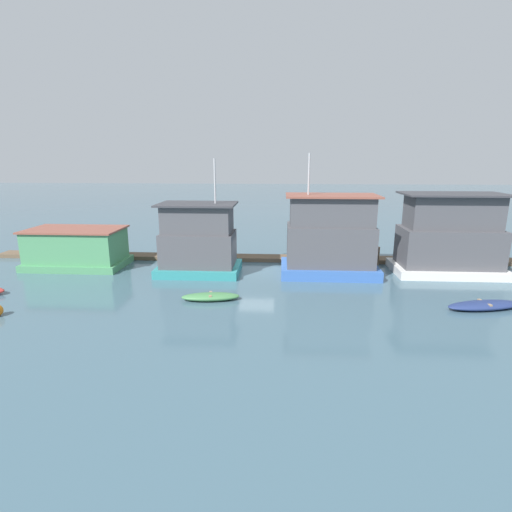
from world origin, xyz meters
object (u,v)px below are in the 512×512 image
at_px(houseboat_teal, 199,241).
at_px(mooring_post_centre, 377,256).
at_px(houseboat_white, 449,238).
at_px(houseboat_blue, 330,238).
at_px(dinghy_navy, 484,305).
at_px(houseboat_green, 77,248).
at_px(dinghy_green, 211,297).

bearing_deg(houseboat_teal, mooring_post_centre, 12.59).
bearing_deg(mooring_post_centre, houseboat_white, -23.71).
bearing_deg(houseboat_blue, mooring_post_centre, 34.42).
bearing_deg(dinghy_navy, houseboat_white, 84.49).
distance_m(houseboat_green, houseboat_blue, 18.38).
distance_m(houseboat_green, houseboat_teal, 9.41).
relative_size(houseboat_teal, dinghy_green, 2.31).
relative_size(houseboat_blue, dinghy_green, 2.41).
height_order(houseboat_green, dinghy_green, houseboat_green).
relative_size(houseboat_green, houseboat_teal, 0.89).
distance_m(houseboat_blue, mooring_post_centre, 5.10).
xyz_separation_m(houseboat_green, dinghy_navy, (25.88, -6.97, -1.18)).
height_order(houseboat_green, houseboat_white, houseboat_white).
height_order(houseboat_white, dinghy_navy, houseboat_white).
xyz_separation_m(houseboat_teal, dinghy_green, (1.75, -5.52, -2.04)).
distance_m(houseboat_teal, dinghy_green, 6.14).
height_order(houseboat_blue, dinghy_green, houseboat_blue).
distance_m(houseboat_green, dinghy_green, 12.91).
bearing_deg(houseboat_blue, dinghy_navy, -39.11).
bearing_deg(houseboat_green, mooring_post_centre, 4.77).
bearing_deg(houseboat_white, dinghy_green, -157.16).
xyz_separation_m(houseboat_green, dinghy_green, (11.06, -6.56, -1.18)).
height_order(houseboat_teal, dinghy_green, houseboat_teal).
relative_size(houseboat_green, dinghy_navy, 1.60).
relative_size(houseboat_white, dinghy_green, 2.15).
bearing_deg(dinghy_green, houseboat_white, 22.84).
height_order(houseboat_green, mooring_post_centre, houseboat_green).
height_order(houseboat_green, houseboat_blue, houseboat_blue).
distance_m(houseboat_green, dinghy_navy, 26.83).
distance_m(dinghy_navy, mooring_post_centre, 9.56).
bearing_deg(houseboat_blue, dinghy_green, -141.75).
height_order(houseboat_blue, houseboat_white, houseboat_blue).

